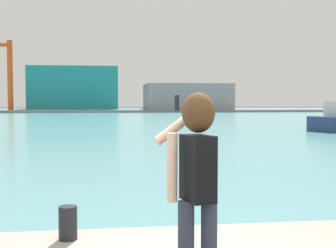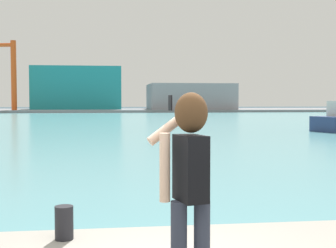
% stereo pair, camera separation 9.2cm
% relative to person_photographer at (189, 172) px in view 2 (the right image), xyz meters
% --- Properties ---
extents(ground_plane, '(220.00, 220.00, 0.00)m').
position_rel_person_photographer_xyz_m(ground_plane, '(-0.25, 50.20, -1.71)').
color(ground_plane, '#334751').
extents(harbor_water, '(140.00, 100.00, 0.02)m').
position_rel_person_photographer_xyz_m(harbor_water, '(-0.25, 52.20, -1.70)').
color(harbor_water, '#599EA8').
rests_on(harbor_water, ground_plane).
extents(far_shore_dock, '(140.00, 20.00, 0.49)m').
position_rel_person_photographer_xyz_m(far_shore_dock, '(-0.25, 92.20, -1.46)').
color(far_shore_dock, gray).
rests_on(far_shore_dock, ground_plane).
extents(person_photographer, '(0.54, 0.54, 1.74)m').
position_rel_person_photographer_xyz_m(person_photographer, '(0.00, 0.00, 0.00)').
color(person_photographer, '#2D3342').
rests_on(person_photographer, quay_promenade).
extents(harbor_bollard, '(0.22, 0.22, 0.40)m').
position_rel_person_photographer_xyz_m(harbor_bollard, '(-1.21, 1.78, -0.86)').
color(harbor_bollard, black).
rests_on(harbor_bollard, quay_promenade).
extents(warehouse_left, '(17.76, 10.57, 8.63)m').
position_rel_person_photographer_xyz_m(warehouse_left, '(-6.99, 93.96, 3.09)').
color(warehouse_left, teal).
rests_on(warehouse_left, far_shore_dock).
extents(warehouse_right, '(17.01, 13.98, 5.16)m').
position_rel_person_photographer_xyz_m(warehouse_right, '(16.18, 91.73, 1.36)').
color(warehouse_right, gray).
rests_on(warehouse_right, far_shore_dock).
extents(port_crane, '(11.07, 3.77, 12.85)m').
position_rel_person_photographer_xyz_m(port_crane, '(-19.55, 85.56, 6.85)').
color(port_crane, '#D84C19').
rests_on(port_crane, far_shore_dock).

